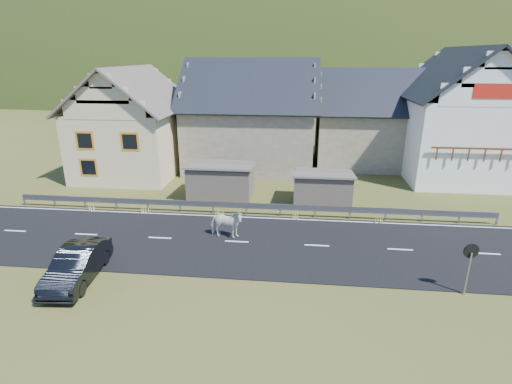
# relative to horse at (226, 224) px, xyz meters

# --- Properties ---
(ground) EXTENTS (160.00, 160.00, 0.00)m
(ground) POSITION_rel_horse_xyz_m (0.61, -0.45, -0.80)
(ground) COLOR #3C4618
(ground) RESTS_ON ground
(road) EXTENTS (60.00, 7.00, 0.04)m
(road) POSITION_rel_horse_xyz_m (0.61, -0.45, -0.78)
(road) COLOR black
(road) RESTS_ON ground
(lane_markings) EXTENTS (60.00, 6.60, 0.01)m
(lane_markings) POSITION_rel_horse_xyz_m (0.61, -0.45, -0.75)
(lane_markings) COLOR silver
(lane_markings) RESTS_ON road
(guardrail) EXTENTS (28.10, 0.09, 0.75)m
(guardrail) POSITION_rel_horse_xyz_m (0.61, 3.23, -0.23)
(guardrail) COLOR #93969B
(guardrail) RESTS_ON ground
(shed_left) EXTENTS (4.30, 3.30, 2.40)m
(shed_left) POSITION_rel_horse_xyz_m (-1.39, 6.05, 0.30)
(shed_left) COLOR #6A5E52
(shed_left) RESTS_ON ground
(shed_right) EXTENTS (3.80, 2.90, 2.20)m
(shed_right) POSITION_rel_horse_xyz_m (5.11, 5.55, 0.20)
(shed_right) COLOR #6A5E52
(shed_right) RESTS_ON ground
(house_cream) EXTENTS (7.80, 9.80, 8.30)m
(house_cream) POSITION_rel_horse_xyz_m (-9.39, 11.55, 3.56)
(house_cream) COLOR beige
(house_cream) RESTS_ON ground
(house_stone_a) EXTENTS (10.80, 9.80, 8.90)m
(house_stone_a) POSITION_rel_horse_xyz_m (-0.39, 14.55, 3.84)
(house_stone_a) COLOR #9D947B
(house_stone_a) RESTS_ON ground
(house_stone_b) EXTENTS (9.80, 8.80, 8.10)m
(house_stone_b) POSITION_rel_horse_xyz_m (9.61, 16.55, 3.44)
(house_stone_b) COLOR #9D947B
(house_stone_b) RESTS_ON ground
(house_white) EXTENTS (8.80, 10.80, 9.70)m
(house_white) POSITION_rel_horse_xyz_m (15.61, 13.55, 4.26)
(house_white) COLOR white
(house_white) RESTS_ON ground
(mountain) EXTENTS (440.00, 280.00, 260.00)m
(mountain) POSITION_rel_horse_xyz_m (5.61, 179.55, -20.80)
(mountain) COLOR #253914
(mountain) RESTS_ON ground
(conifer_patch) EXTENTS (76.00, 50.00, 28.00)m
(conifer_patch) POSITION_rel_horse_xyz_m (-54.39, 109.55, 5.20)
(conifer_patch) COLOR black
(conifer_patch) RESTS_ON ground
(horse) EXTENTS (1.00, 1.87, 1.51)m
(horse) POSITION_rel_horse_xyz_m (0.00, 0.00, 0.00)
(horse) COLOR white
(horse) RESTS_ON road
(car) EXTENTS (1.84, 4.32, 1.39)m
(car) POSITION_rel_horse_xyz_m (-5.45, -4.63, -0.10)
(car) COLOR black
(car) RESTS_ON ground
(traffic_mirror) EXTENTS (0.61, 0.20, 2.18)m
(traffic_mirror) POSITION_rel_horse_xyz_m (10.25, -3.99, 0.80)
(traffic_mirror) COLOR #93969B
(traffic_mirror) RESTS_ON ground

